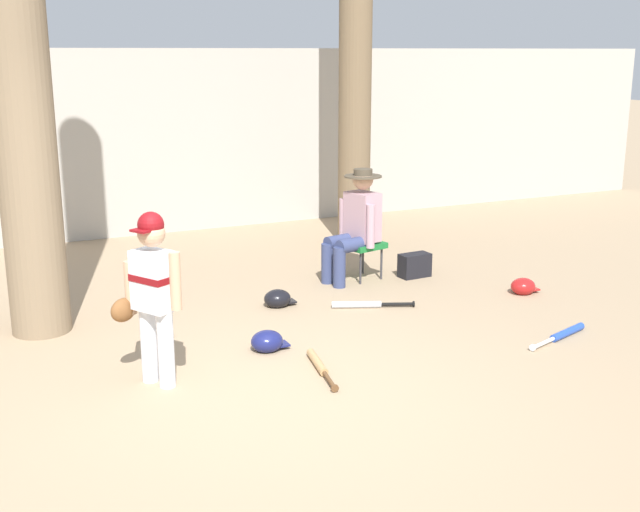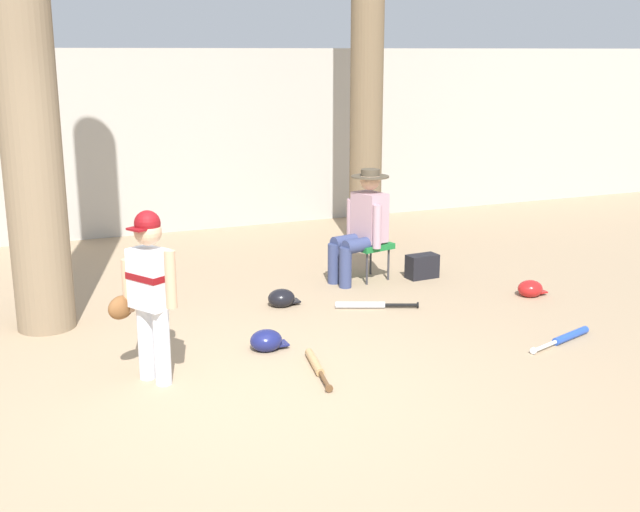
{
  "view_description": "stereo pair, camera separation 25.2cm",
  "coord_description": "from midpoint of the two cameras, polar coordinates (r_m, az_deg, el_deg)",
  "views": [
    {
      "loc": [
        -1.91,
        -4.86,
        2.41
      ],
      "look_at": [
        0.82,
        0.97,
        0.75
      ],
      "focal_mm": 44.89,
      "sensor_mm": 36.0,
      "label": 1
    },
    {
      "loc": [
        -1.68,
        -4.96,
        2.41
      ],
      "look_at": [
        0.82,
        0.97,
        0.75
      ],
      "focal_mm": 44.89,
      "sensor_mm": 36.0,
      "label": 2
    }
  ],
  "objects": [
    {
      "name": "tree_behind_spectator",
      "position": [
        10.14,
        1.81,
        15.33
      ],
      "size": [
        0.67,
        0.67,
        5.85
      ],
      "color": "brown",
      "rests_on": "ground"
    },
    {
      "name": "bat_aluminum_silver",
      "position": [
        7.73,
        2.15,
        -3.48
      ],
      "size": [
        0.76,
        0.37,
        0.07
      ],
      "color": "#B7BCC6",
      "rests_on": "ground"
    },
    {
      "name": "batting_helmet_black",
      "position": [
        7.77,
        -3.97,
        -3.06
      ],
      "size": [
        0.31,
        0.24,
        0.18
      ],
      "color": "black",
      "rests_on": "ground"
    },
    {
      "name": "young_ballplayer",
      "position": [
        5.93,
        -13.09,
        -2.23
      ],
      "size": [
        0.49,
        0.53,
        1.31
      ],
      "color": "white",
      "rests_on": "ground"
    },
    {
      "name": "seated_spectator",
      "position": [
        8.5,
        1.69,
        2.42
      ],
      "size": [
        0.68,
        0.54,
        1.2
      ],
      "color": "navy",
      "rests_on": "ground"
    },
    {
      "name": "folding_stool",
      "position": [
        8.62,
        2.18,
        0.71
      ],
      "size": [
        0.48,
        0.48,
        0.41
      ],
      "color": "#196B2D",
      "rests_on": "ground"
    },
    {
      "name": "batting_helmet_navy",
      "position": [
        6.66,
        -4.87,
        -6.09
      ],
      "size": [
        0.32,
        0.25,
        0.18
      ],
      "color": "navy",
      "rests_on": "ground"
    },
    {
      "name": "handbag_beside_stool",
      "position": [
        8.79,
        5.95,
        -0.67
      ],
      "size": [
        0.35,
        0.2,
        0.26
      ],
      "primitive_type": "cube",
      "rotation": [
        0.0,
        0.0,
        0.07
      ],
      "color": "black",
      "rests_on": "ground"
    },
    {
      "name": "batting_helmet_red",
      "position": [
        8.38,
        13.45,
        -2.13
      ],
      "size": [
        0.3,
        0.23,
        0.17
      ],
      "color": "#A81919",
      "rests_on": "ground"
    },
    {
      "name": "tree_near_player",
      "position": [
        7.18,
        -21.74,
        13.22
      ],
      "size": [
        0.78,
        0.78,
        5.55
      ],
      "color": "#7F6B51",
      "rests_on": "ground"
    },
    {
      "name": "concrete_back_wall",
      "position": [
        10.96,
        -15.68,
        7.68
      ],
      "size": [
        18.0,
        0.36,
        2.44
      ],
      "primitive_type": "cube",
      "color": "#ADA89E",
      "rests_on": "ground"
    },
    {
      "name": "bat_blue_youth",
      "position": [
        7.22,
        16.02,
        -5.37
      ],
      "size": [
        0.77,
        0.31,
        0.07
      ],
      "color": "#2347AD",
      "rests_on": "ground"
    },
    {
      "name": "bat_wood_tan",
      "position": [
        6.28,
        -1.22,
        -7.78
      ],
      "size": [
        0.2,
        0.75,
        0.07
      ],
      "color": "tan",
      "rests_on": "ground"
    },
    {
      "name": "ground_plane",
      "position": [
        5.76,
        -4.64,
        -10.34
      ],
      "size": [
        60.0,
        60.0,
        0.0
      ],
      "primitive_type": "plane",
      "color": "#9E8466"
    }
  ]
}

